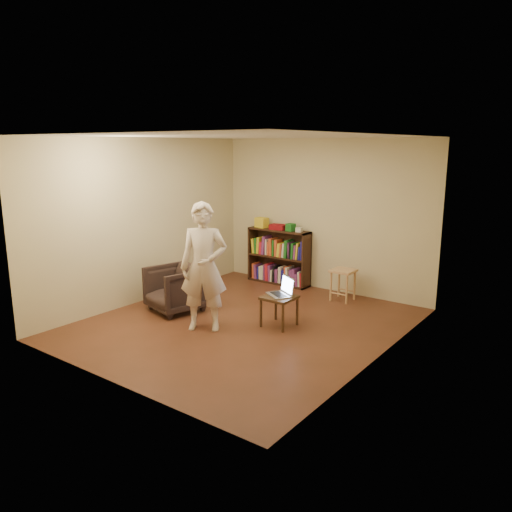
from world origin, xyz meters
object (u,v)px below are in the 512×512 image
Objects in this scene: armchair at (175,289)px; person at (204,267)px; laptop at (282,291)px; side_table at (279,301)px; bookshelf at (279,260)px; stool at (343,276)px.

armchair is 0.43× the size of person.
person reaches higher than laptop.
armchair is 1.72m from laptop.
bookshelf is at bearing 123.96° from side_table.
stool is 2.52m from person.
person is (-0.76, -0.70, 0.52)m from side_table.
laptop is (-0.17, -1.53, 0.07)m from stool.
side_table is at bearing -56.04° from bookshelf.
armchair reaches higher than side_table.
side_table is at bearing 27.90° from armchair.
side_table is (1.65, 0.39, 0.01)m from armchair.
armchair is at bearing -134.10° from laptop.
person is (-0.76, -0.76, 0.39)m from laptop.
person is at bearing -137.33° from side_table.
stool is 1.54m from laptop.
person is at bearing -112.24° from stool.
side_table is 1.16m from person.
laptop is at bearing 29.89° from armchair.
laptop is at bearing 87.98° from side_table.
stool is at bearing 35.71° from person.
stool is at bearing 113.93° from laptop.
bookshelf is 2.78× the size of side_table.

